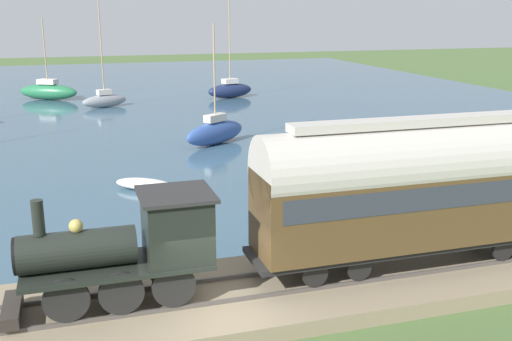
% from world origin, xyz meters
% --- Properties ---
extents(ground_plane, '(200.00, 200.00, 0.00)m').
position_xyz_m(ground_plane, '(0.00, 0.00, 0.00)').
color(ground_plane, '#476033').
extents(harbor_water, '(80.00, 80.00, 0.01)m').
position_xyz_m(harbor_water, '(43.94, 0.00, 0.00)').
color(harbor_water, '#38566B').
rests_on(harbor_water, ground).
extents(rail_embankment, '(4.59, 56.00, 0.58)m').
position_xyz_m(rail_embankment, '(1.34, 0.00, 0.23)').
color(rail_embankment, '#84755B').
rests_on(rail_embankment, ground).
extents(steam_locomotive, '(2.01, 5.48, 3.02)m').
position_xyz_m(steam_locomotive, '(1.34, 1.93, 2.23)').
color(steam_locomotive, black).
rests_on(steam_locomotive, rail_embankment).
extents(passenger_coach, '(2.22, 10.97, 4.54)m').
position_xyz_m(passenger_coach, '(1.34, -6.77, 3.10)').
color(passenger_coach, black).
rests_on(passenger_coach, rail_embankment).
extents(sailboat_blue, '(3.50, 4.63, 7.36)m').
position_xyz_m(sailboat_blue, '(22.03, -5.12, 0.81)').
color(sailboat_blue, '#335199').
rests_on(sailboat_blue, harbor_water).
extents(sailboat_gray, '(2.39, 4.08, 8.84)m').
position_xyz_m(sailboat_gray, '(39.20, 0.61, 0.67)').
color(sailboat_gray, gray).
rests_on(sailboat_gray, harbor_water).
extents(sailboat_green, '(4.24, 5.81, 7.51)m').
position_xyz_m(sailboat_green, '(45.29, 5.35, 0.81)').
color(sailboat_green, '#236B42').
rests_on(sailboat_green, harbor_water).
extents(sailboat_navy, '(2.69, 4.90, 9.68)m').
position_xyz_m(sailboat_navy, '(41.59, -11.18, 0.78)').
color(sailboat_navy, '#192347').
rests_on(sailboat_navy, harbor_water).
extents(rowboat_near_shore, '(1.11, 2.33, 0.54)m').
position_xyz_m(rowboat_near_shore, '(10.69, -8.70, 0.28)').
color(rowboat_near_shore, beige).
rests_on(rowboat_near_shore, harbor_water).
extents(rowboat_far_out, '(2.62, 3.03, 0.51)m').
position_xyz_m(rowboat_far_out, '(13.49, 0.31, 0.26)').
color(rowboat_far_out, silver).
rests_on(rowboat_far_out, harbor_water).
extents(rowboat_mid_harbor, '(2.18, 2.14, 0.43)m').
position_xyz_m(rowboat_mid_harbor, '(6.48, -0.02, 0.22)').
color(rowboat_mid_harbor, silver).
rests_on(rowboat_mid_harbor, harbor_water).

